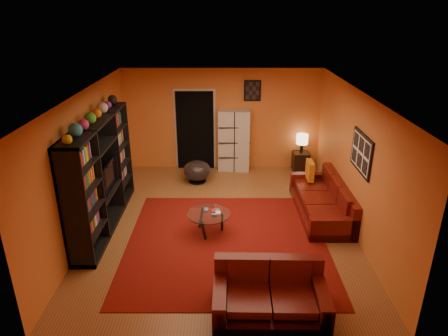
{
  "coord_description": "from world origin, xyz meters",
  "views": [
    {
      "loc": [
        0.06,
        -6.92,
        4.02
      ],
      "look_at": [
        0.05,
        0.1,
        1.15
      ],
      "focal_mm": 32.0,
      "sensor_mm": 36.0,
      "label": 1
    }
  ],
  "objects_px": {
    "tv": "(105,176)",
    "sofa": "(325,201)",
    "storage_cabinet": "(234,141)",
    "side_table": "(300,161)",
    "coffee_table": "(209,216)",
    "bowl_chair": "(197,171)",
    "loveseat": "(270,293)",
    "entertainment_unit": "(101,175)",
    "table_lamp": "(302,140)"
  },
  "relations": [
    {
      "from": "tv",
      "to": "sofa",
      "type": "bearing_deg",
      "value": -85.61
    },
    {
      "from": "storage_cabinet",
      "to": "side_table",
      "type": "relative_size",
      "value": 3.18
    },
    {
      "from": "coffee_table",
      "to": "bowl_chair",
      "type": "xyz_separation_m",
      "value": [
        -0.37,
        2.36,
        -0.08
      ]
    },
    {
      "from": "coffee_table",
      "to": "storage_cabinet",
      "type": "height_order",
      "value": "storage_cabinet"
    },
    {
      "from": "storage_cabinet",
      "to": "tv",
      "type": "bearing_deg",
      "value": -127.51
    },
    {
      "from": "coffee_table",
      "to": "bowl_chair",
      "type": "bearing_deg",
      "value": 98.95
    },
    {
      "from": "coffee_table",
      "to": "loveseat",
      "type": "bearing_deg",
      "value": -65.81
    },
    {
      "from": "entertainment_unit",
      "to": "side_table",
      "type": "bearing_deg",
      "value": 32.54
    },
    {
      "from": "side_table",
      "to": "table_lamp",
      "type": "xyz_separation_m",
      "value": [
        0.0,
        -0.0,
        0.59
      ]
    },
    {
      "from": "loveseat",
      "to": "table_lamp",
      "type": "relative_size",
      "value": 3.24
    },
    {
      "from": "entertainment_unit",
      "to": "sofa",
      "type": "relative_size",
      "value": 1.32
    },
    {
      "from": "tv",
      "to": "sofa",
      "type": "height_order",
      "value": "tv"
    },
    {
      "from": "sofa",
      "to": "bowl_chair",
      "type": "relative_size",
      "value": 3.45
    },
    {
      "from": "loveseat",
      "to": "side_table",
      "type": "height_order",
      "value": "loveseat"
    },
    {
      "from": "tv",
      "to": "loveseat",
      "type": "relative_size",
      "value": 0.59
    },
    {
      "from": "sofa",
      "to": "loveseat",
      "type": "distance_m",
      "value": 3.19
    },
    {
      "from": "entertainment_unit",
      "to": "storage_cabinet",
      "type": "distance_m",
      "value": 3.82
    },
    {
      "from": "loveseat",
      "to": "storage_cabinet",
      "type": "height_order",
      "value": "storage_cabinet"
    },
    {
      "from": "tv",
      "to": "table_lamp",
      "type": "height_order",
      "value": "tv"
    },
    {
      "from": "entertainment_unit",
      "to": "coffee_table",
      "type": "xyz_separation_m",
      "value": [
        2.04,
        -0.35,
        -0.68
      ]
    },
    {
      "from": "side_table",
      "to": "tv",
      "type": "bearing_deg",
      "value": -148.01
    },
    {
      "from": "bowl_chair",
      "to": "loveseat",
      "type": "bearing_deg",
      "value": -73.64
    },
    {
      "from": "bowl_chair",
      "to": "entertainment_unit",
      "type": "bearing_deg",
      "value": -129.59
    },
    {
      "from": "entertainment_unit",
      "to": "table_lamp",
      "type": "xyz_separation_m",
      "value": [
        4.31,
        2.75,
        -0.21
      ]
    },
    {
      "from": "bowl_chair",
      "to": "table_lamp",
      "type": "bearing_deg",
      "value": 15.54
    },
    {
      "from": "tv",
      "to": "table_lamp",
      "type": "xyz_separation_m",
      "value": [
        4.26,
        2.66,
        -0.14
      ]
    },
    {
      "from": "tv",
      "to": "storage_cabinet",
      "type": "height_order",
      "value": "storage_cabinet"
    },
    {
      "from": "entertainment_unit",
      "to": "sofa",
      "type": "distance_m",
      "value": 4.5
    },
    {
      "from": "tv",
      "to": "storage_cabinet",
      "type": "relative_size",
      "value": 0.59
    },
    {
      "from": "entertainment_unit",
      "to": "coffee_table",
      "type": "height_order",
      "value": "entertainment_unit"
    },
    {
      "from": "table_lamp",
      "to": "side_table",
      "type": "bearing_deg",
      "value": 90.0
    },
    {
      "from": "entertainment_unit",
      "to": "tv",
      "type": "height_order",
      "value": "entertainment_unit"
    },
    {
      "from": "tv",
      "to": "side_table",
      "type": "bearing_deg",
      "value": -58.01
    },
    {
      "from": "loveseat",
      "to": "table_lamp",
      "type": "xyz_separation_m",
      "value": [
        1.34,
        5.16,
        0.56
      ]
    },
    {
      "from": "tv",
      "to": "side_table",
      "type": "distance_m",
      "value": 5.08
    },
    {
      "from": "tv",
      "to": "coffee_table",
      "type": "bearing_deg",
      "value": -102.46
    },
    {
      "from": "storage_cabinet",
      "to": "coffee_table",
      "type": "bearing_deg",
      "value": -94.24
    },
    {
      "from": "bowl_chair",
      "to": "sofa",
      "type": "bearing_deg",
      "value": -30.06
    },
    {
      "from": "tv",
      "to": "coffee_table",
      "type": "xyz_separation_m",
      "value": [
        1.99,
        -0.44,
        -0.62
      ]
    },
    {
      "from": "storage_cabinet",
      "to": "table_lamp",
      "type": "height_order",
      "value": "storage_cabinet"
    },
    {
      "from": "entertainment_unit",
      "to": "table_lamp",
      "type": "bearing_deg",
      "value": 32.54
    },
    {
      "from": "sofa",
      "to": "bowl_chair",
      "type": "xyz_separation_m",
      "value": [
        -2.75,
        1.59,
        0.01
      ]
    },
    {
      "from": "side_table",
      "to": "entertainment_unit",
      "type": "bearing_deg",
      "value": -147.46
    },
    {
      "from": "side_table",
      "to": "table_lamp",
      "type": "relative_size",
      "value": 1.03
    },
    {
      "from": "sofa",
      "to": "storage_cabinet",
      "type": "distance_m",
      "value": 3.04
    },
    {
      "from": "sofa",
      "to": "coffee_table",
      "type": "bearing_deg",
      "value": -162.5
    },
    {
      "from": "sofa",
      "to": "coffee_table",
      "type": "xyz_separation_m",
      "value": [
        -2.38,
        -0.77,
        0.08
      ]
    },
    {
      "from": "tv",
      "to": "bowl_chair",
      "type": "relative_size",
      "value": 1.42
    },
    {
      "from": "tv",
      "to": "table_lamp",
      "type": "distance_m",
      "value": 5.02
    },
    {
      "from": "entertainment_unit",
      "to": "tv",
      "type": "xyz_separation_m",
      "value": [
        0.05,
        0.09,
        -0.06
      ]
    }
  ]
}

